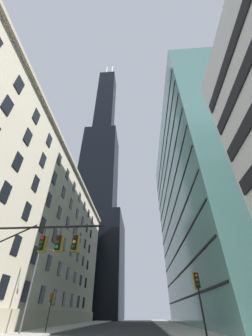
{
  "coord_description": "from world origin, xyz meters",
  "views": [
    {
      "loc": [
        3.42,
        -10.09,
        1.71
      ],
      "look_at": [
        1.13,
        23.71,
        26.56
      ],
      "focal_mm": 21.35,
      "sensor_mm": 36.0,
      "label": 1
    }
  ],
  "objects": [
    {
      "name": "dark_skyscraper",
      "position": [
        -17.06,
        77.19,
        52.61
      ],
      "size": [
        26.08,
        26.08,
        176.4
      ],
      "color": "black",
      "rests_on": "ground"
    },
    {
      "name": "glass_office_midrise",
      "position": [
        18.74,
        33.88,
        23.49
      ],
      "size": [
        15.59,
        48.22,
        46.99
      ],
      "color": "slate",
      "rests_on": "ground"
    },
    {
      "name": "street_lamppost",
      "position": [
        -8.54,
        14.75,
        4.93
      ],
      "size": [
        2.37,
        0.32,
        8.08
      ],
      "color": "#47474C",
      "rests_on": "sidewalk_left"
    },
    {
      "name": "traffic_signal_mast",
      "position": [
        -3.17,
        2.77,
        4.89
      ],
      "size": [
        7.97,
        0.63,
        6.54
      ],
      "color": "black",
      "rests_on": "sidewalk_left"
    },
    {
      "name": "station_building",
      "position": [
        -17.63,
        26.35,
        14.7
      ],
      "size": [
        13.93,
        64.71,
        29.45
      ],
      "color": "#B2A88E",
      "rests_on": "ground"
    },
    {
      "name": "traffic_light_far_left",
      "position": [
        -6.97,
        16.69,
        3.03
      ],
      "size": [
        0.4,
        0.63,
        3.61
      ],
      "color": "black",
      "rests_on": "sidewalk_left"
    },
    {
      "name": "traffic_light_near_right",
      "position": [
        7.26,
        6.08,
        3.35
      ],
      "size": [
        0.4,
        0.63,
        3.98
      ],
      "color": "black",
      "rests_on": "sidewalk_right"
    }
  ]
}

